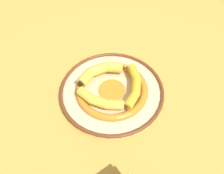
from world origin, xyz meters
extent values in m
plane|color=gold|center=(0.00, 0.00, 0.00)|extent=(2.80, 2.80, 0.00)
cylinder|color=beige|center=(0.00, 0.02, 0.01)|extent=(0.36, 0.36, 0.02)
torus|color=orange|center=(0.00, 0.02, 0.02)|extent=(0.26, 0.26, 0.03)
cylinder|color=orange|center=(0.00, 0.02, 0.02)|extent=(0.10, 0.10, 0.00)
torus|color=brown|center=(0.00, 0.02, 0.02)|extent=(0.38, 0.38, 0.01)
cylinder|color=yellow|center=(-0.02, -0.07, 0.05)|extent=(0.06, 0.04, 0.03)
cylinder|color=yellow|center=(0.03, -0.06, 0.05)|extent=(0.06, 0.05, 0.03)
cylinder|color=yellow|center=(0.07, -0.03, 0.05)|extent=(0.06, 0.06, 0.03)
sphere|color=yellow|center=(0.00, -0.07, 0.05)|extent=(0.03, 0.03, 0.03)
sphere|color=yellow|center=(0.05, -0.05, 0.05)|extent=(0.03, 0.03, 0.03)
cone|color=#472D19|center=(-0.05, -0.08, 0.05)|extent=(0.03, 0.03, 0.02)
sphere|color=black|center=(0.09, -0.01, 0.05)|extent=(0.02, 0.02, 0.02)
cylinder|color=gold|center=(0.09, 0.03, 0.05)|extent=(0.05, 0.07, 0.03)
cylinder|color=gold|center=(0.06, 0.08, 0.05)|extent=(0.07, 0.07, 0.03)
cylinder|color=gold|center=(0.01, 0.12, 0.05)|extent=(0.07, 0.06, 0.03)
sphere|color=gold|center=(0.08, 0.06, 0.05)|extent=(0.03, 0.03, 0.03)
sphere|color=gold|center=(0.04, 0.10, 0.05)|extent=(0.03, 0.03, 0.03)
cone|color=#472D19|center=(0.10, 0.00, 0.05)|extent=(0.03, 0.04, 0.02)
sphere|color=black|center=(-0.01, 0.13, 0.05)|extent=(0.02, 0.02, 0.02)
cylinder|color=yellow|center=(-0.05, 0.08, 0.06)|extent=(0.07, 0.07, 0.04)
cylinder|color=yellow|center=(-0.08, 0.03, 0.06)|extent=(0.05, 0.07, 0.04)
cylinder|color=yellow|center=(-0.08, -0.03, 0.06)|extent=(0.05, 0.07, 0.04)
sphere|color=yellow|center=(-0.07, 0.06, 0.06)|extent=(0.04, 0.04, 0.04)
sphere|color=yellow|center=(-0.09, 0.00, 0.06)|extent=(0.04, 0.04, 0.04)
cone|color=#472D19|center=(-0.03, 0.10, 0.06)|extent=(0.04, 0.04, 0.03)
sphere|color=black|center=(-0.07, -0.06, 0.06)|extent=(0.02, 0.02, 0.02)
camera|label=1|loc=(0.35, -0.30, 0.65)|focal=35.00mm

